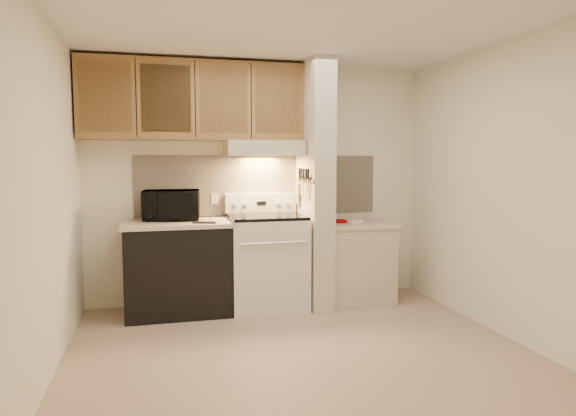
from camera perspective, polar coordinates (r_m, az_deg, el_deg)
name	(u,v)px	position (r m, az deg, el deg)	size (l,w,h in m)	color
floor	(296,346)	(4.31, 0.89, -15.12)	(3.60, 3.60, 0.00)	tan
ceiling	(296,30)	(4.15, 0.95, 19.18)	(3.60, 3.60, 0.00)	white
wall_back	(260,184)	(5.50, -3.18, 2.71)	(3.60, 0.02, 2.50)	white
wall_left	(49,197)	(3.97, -25.02, 1.10)	(0.02, 3.00, 2.50)	white
wall_right	(495,189)	(4.84, 21.98, 1.92)	(0.02, 3.00, 2.50)	white
backsplash	(260,185)	(5.49, -3.16, 2.54)	(2.60, 0.02, 0.63)	beige
range_body	(266,263)	(5.27, -2.41, -6.09)	(0.76, 0.65, 0.92)	silver
oven_window	(273,265)	(4.95, -1.65, -6.36)	(0.50, 0.01, 0.30)	black
oven_handle	(274,243)	(4.88, -1.56, -3.92)	(0.02, 0.02, 0.65)	silver
cooktop	(266,217)	(5.19, -2.43, -0.95)	(0.74, 0.64, 0.03)	black
range_backguard	(261,203)	(5.46, -3.05, 0.58)	(0.76, 0.08, 0.20)	silver
range_display	(262,203)	(5.42, -2.96, 0.54)	(0.10, 0.01, 0.04)	black
range_knob_left_outer	(235,204)	(5.37, -5.89, 0.47)	(0.05, 0.05, 0.02)	silver
range_knob_left_inner	(245,204)	(5.38, -4.84, 0.50)	(0.05, 0.05, 0.02)	silver
range_knob_right_inner	(278,203)	(5.45, -1.10, 0.58)	(0.05, 0.05, 0.02)	silver
range_knob_right_outer	(287,203)	(5.47, -0.08, 0.60)	(0.05, 0.05, 0.02)	silver
dishwasher_front	(178,269)	(5.18, -12.07, -6.70)	(1.00, 0.63, 0.87)	black
left_countertop	(178,224)	(5.10, -12.18, -1.70)	(1.04, 0.67, 0.04)	beige
spoon_rest	(205,222)	(4.91, -9.25, -1.59)	(0.22, 0.07, 0.01)	black
teal_jar	(166,215)	(5.31, -13.41, -0.72)	(0.08, 0.08, 0.09)	#32696E
outlet	(215,199)	(5.42, -8.11, 1.02)	(0.08, 0.01, 0.12)	beige
microwave	(171,205)	(5.22, -12.82, 0.32)	(0.54, 0.37, 0.30)	black
partition_pillar	(315,185)	(5.29, 2.99, 2.59)	(0.22, 0.70, 2.50)	beige
pillar_trim	(304,180)	(5.25, 1.78, 3.12)	(0.01, 0.70, 0.04)	olive
knife_strip	(305,178)	(5.20, 1.87, 3.32)	(0.02, 0.42, 0.04)	black
knife_blade_a	(308,189)	(5.06, 2.21, 2.12)	(0.01, 0.04, 0.16)	silver
knife_handle_a	(308,174)	(5.04, 2.27, 3.81)	(0.02, 0.02, 0.10)	black
knife_blade_b	(306,190)	(5.12, 2.02, 2.05)	(0.01, 0.04, 0.18)	silver
knife_handle_b	(306,174)	(5.11, 2.02, 3.84)	(0.02, 0.02, 0.10)	black
knife_blade_c	(303,190)	(5.22, 1.71, 2.01)	(0.01, 0.04, 0.20)	silver
knife_handle_c	(304,173)	(5.20, 1.74, 3.87)	(0.02, 0.02, 0.10)	black
knife_blade_d	(301,188)	(5.28, 1.49, 2.27)	(0.01, 0.04, 0.16)	silver
knife_handle_d	(301,173)	(5.28, 1.49, 3.90)	(0.02, 0.02, 0.10)	black
knife_blade_e	(299,188)	(5.37, 1.23, 2.22)	(0.01, 0.04, 0.18)	silver
knife_handle_e	(299,173)	(5.35, 1.28, 3.92)	(0.02, 0.02, 0.10)	black
oven_mitt	(298,194)	(5.42, 1.12, 1.57)	(0.03, 0.09, 0.22)	gray
right_cab_base	(356,263)	(5.55, 7.51, -6.11)	(0.70, 0.60, 0.81)	beige
right_countertop	(356,224)	(5.48, 7.57, -1.76)	(0.74, 0.64, 0.04)	beige
red_folder	(338,221)	(5.48, 5.54, -1.47)	(0.21, 0.29, 0.01)	#9F0004
white_box	(355,222)	(5.36, 7.48, -1.50)	(0.14, 0.09, 0.04)	white
range_hood	(263,148)	(5.28, -2.74, 6.66)	(0.78, 0.44, 0.15)	beige
hood_lip	(268,152)	(5.07, -2.26, 6.20)	(0.78, 0.04, 0.06)	beige
upper_cabinets	(194,101)	(5.26, -10.40, 11.60)	(2.18, 0.33, 0.77)	olive
cab_door_a	(105,97)	(5.11, -19.65, 11.56)	(0.46, 0.01, 0.63)	olive
cab_gap_a	(136,98)	(5.09, -16.54, 11.67)	(0.01, 0.01, 0.73)	black
cab_door_b	(166,99)	(5.09, -13.40, 11.75)	(0.46, 0.01, 0.63)	olive
cab_gap_b	(195,99)	(5.10, -10.28, 11.80)	(0.01, 0.01, 0.73)	black
cab_door_c	(224,100)	(5.13, -7.17, 11.81)	(0.46, 0.01, 0.63)	olive
cab_gap_c	(251,101)	(5.17, -4.11, 11.79)	(0.01, 0.01, 0.73)	black
cab_door_d	(278,102)	(5.23, -1.11, 11.73)	(0.46, 0.01, 0.63)	olive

